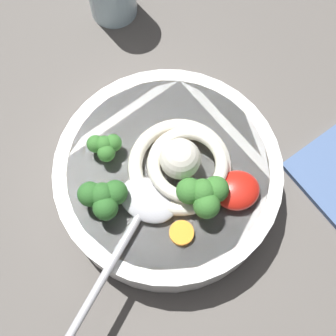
# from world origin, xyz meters

# --- Properties ---
(table_slab) EXTENTS (1.19, 1.19, 0.03)m
(table_slab) POSITION_xyz_m (0.00, 0.00, 0.01)
(table_slab) COLOR #5B5651
(table_slab) RESTS_ON ground
(soup_bowl) EXTENTS (0.24, 0.24, 0.06)m
(soup_bowl) POSITION_xyz_m (0.02, -0.01, 0.06)
(soup_bowl) COLOR white
(soup_bowl) RESTS_ON table_slab
(noodle_pile) EXTENTS (0.12, 0.11, 0.05)m
(noodle_pile) POSITION_xyz_m (0.03, -0.02, 0.10)
(noodle_pile) COLOR silver
(noodle_pile) RESTS_ON soup_bowl
(soup_spoon) EXTENTS (0.14, 0.15, 0.02)m
(soup_spoon) POSITION_xyz_m (-0.02, -0.05, 0.10)
(soup_spoon) COLOR #B7B7BC
(soup_spoon) RESTS_ON soup_bowl
(chili_sauce_dollop) EXTENTS (0.05, 0.04, 0.02)m
(chili_sauce_dollop) POSITION_xyz_m (0.08, -0.06, 0.10)
(chili_sauce_dollop) COLOR red
(chili_sauce_dollop) RESTS_ON soup_bowl
(broccoli_floret_right) EXTENTS (0.05, 0.04, 0.04)m
(broccoli_floret_right) POSITION_xyz_m (-0.05, -0.03, 0.11)
(broccoli_floret_right) COLOR #7A9E60
(broccoli_floret_right) RESTS_ON soup_bowl
(broccoli_floret_near_spoon) EXTENTS (0.04, 0.03, 0.03)m
(broccoli_floret_near_spoon) POSITION_xyz_m (-0.04, 0.02, 0.11)
(broccoli_floret_near_spoon) COLOR #7A9E60
(broccoli_floret_near_spoon) RESTS_ON soup_bowl
(broccoli_floret_beside_noodles) EXTENTS (0.05, 0.04, 0.04)m
(broccoli_floret_beside_noodles) POSITION_xyz_m (0.04, -0.06, 0.11)
(broccoli_floret_beside_noodles) COLOR #7A9E60
(broccoli_floret_beside_noodles) RESTS_ON soup_bowl
(carrot_slice_rear) EXTENTS (0.03, 0.03, 0.00)m
(carrot_slice_rear) POSITION_xyz_m (0.03, 0.01, 0.09)
(carrot_slice_rear) COLOR orange
(carrot_slice_rear) RESTS_ON soup_bowl
(carrot_slice_center) EXTENTS (0.02, 0.02, 0.01)m
(carrot_slice_center) POSITION_xyz_m (0.01, -0.08, 0.09)
(carrot_slice_center) COLOR orange
(carrot_slice_center) RESTS_ON soup_bowl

